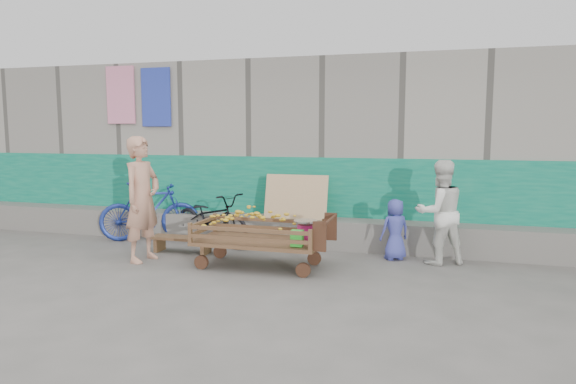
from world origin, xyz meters
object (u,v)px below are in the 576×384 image
(child, at_px, (395,229))
(vendor_man, at_px, (142,199))
(bench, at_px, (182,241))
(bicycle_blue, at_px, (150,211))
(banana_cart, at_px, (256,228))
(bicycle_dark, at_px, (211,219))
(woman, at_px, (440,212))

(child, bearing_deg, vendor_man, -15.96)
(vendor_man, distance_m, child, 3.59)
(bench, relative_size, vendor_man, 0.55)
(vendor_man, distance_m, bicycle_blue, 1.39)
(banana_cart, height_order, bicycle_dark, bicycle_dark)
(banana_cart, distance_m, vendor_man, 1.68)
(bicycle_blue, bearing_deg, banana_cart, -138.71)
(bench, bearing_deg, bicycle_dark, 72.88)
(woman, bearing_deg, bicycle_dark, -30.19)
(woman, height_order, bicycle_blue, woman)
(child, xyz_separation_m, bicycle_blue, (-4.02, 0.14, 0.06))
(vendor_man, relative_size, bicycle_dark, 1.09)
(banana_cart, relative_size, bench, 1.90)
(bench, xyz_separation_m, bicycle_blue, (-0.91, 0.61, 0.32))
(banana_cart, xyz_separation_m, bicycle_blue, (-2.26, 1.07, -0.04))
(woman, height_order, bicycle_dark, woman)
(vendor_man, xyz_separation_m, child, (3.40, 1.04, -0.44))
(bench, relative_size, bicycle_dark, 0.60)
(bicycle_blue, bearing_deg, vendor_man, -175.97)
(vendor_man, bearing_deg, bicycle_blue, 35.64)
(bicycle_dark, bearing_deg, woman, -71.13)
(vendor_man, relative_size, child, 2.01)
(bicycle_blue, bearing_deg, child, -115.36)
(child, distance_m, bicycle_dark, 2.92)
(vendor_man, xyz_separation_m, bicycle_blue, (-0.61, 1.19, -0.38))
(bench, height_order, woman, woman)
(banana_cart, distance_m, bench, 1.47)
(vendor_man, height_order, bicycle_dark, vendor_man)
(vendor_man, bearing_deg, woman, -67.82)
(banana_cart, height_order, bicycle_blue, bicycle_blue)
(banana_cart, height_order, child, child)
(banana_cart, bearing_deg, bicycle_dark, 136.83)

